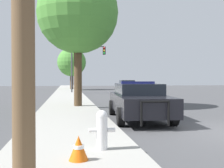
# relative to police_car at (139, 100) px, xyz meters

# --- Properties ---
(sidewalk_left) EXTENTS (3.00, 110.00, 0.13)m
(sidewalk_left) POSITION_rel_police_car_xyz_m (-2.77, -3.20, -0.71)
(sidewalk_left) COLOR #A3A099
(sidewalk_left) RESTS_ON ground_plane
(police_car) EXTENTS (2.35, 5.26, 1.54)m
(police_car) POSITION_rel_police_car_xyz_m (0.00, 0.00, 0.00)
(police_car) COLOR black
(police_car) RESTS_ON ground_plane
(fire_hydrant) EXTENTS (0.58, 0.25, 0.85)m
(fire_hydrant) POSITION_rel_police_car_xyz_m (-2.12, -5.04, -0.19)
(fire_hydrant) COLOR white
(fire_hydrant) RESTS_ON sidewalk_left
(traffic_light) EXTENTS (3.86, 0.35, 5.27)m
(traffic_light) POSITION_rel_police_car_xyz_m (-0.85, 20.34, 3.08)
(traffic_light) COLOR #424247
(traffic_light) RESTS_ON sidewalk_left
(car_background_oncoming) EXTENTS (2.16, 4.20, 1.45)m
(car_background_oncoming) POSITION_rel_police_car_xyz_m (4.00, 20.79, 0.00)
(car_background_oncoming) COLOR navy
(car_background_oncoming) RESTS_ON ground_plane
(tree_sidewalk_far) EXTENTS (4.13, 4.13, 5.96)m
(tree_sidewalk_far) POSITION_rel_police_car_xyz_m (-2.21, 29.91, 3.23)
(tree_sidewalk_far) COLOR #4C3823
(tree_sidewalk_far) RESTS_ON sidewalk_left
(tree_sidewalk_near) EXTENTS (4.50, 4.50, 7.42)m
(tree_sidewalk_near) POSITION_rel_police_car_xyz_m (-2.27, 4.69, 4.50)
(tree_sidewalk_near) COLOR #4C3823
(tree_sidewalk_near) RESTS_ON sidewalk_left
(traffic_cone) EXTENTS (0.37, 0.37, 0.46)m
(traffic_cone) POSITION_rel_police_car_xyz_m (-2.66, -5.78, -0.41)
(traffic_cone) COLOR orange
(traffic_cone) RESTS_ON sidewalk_left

